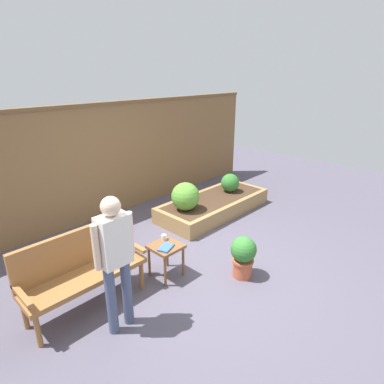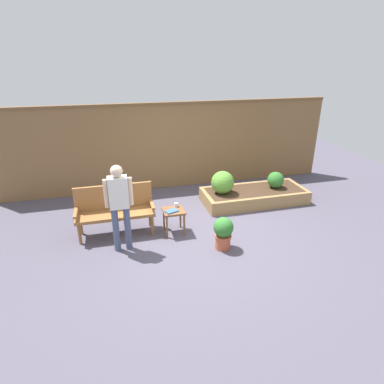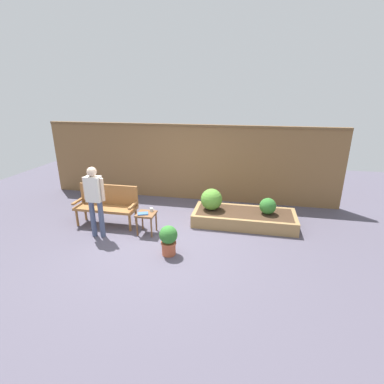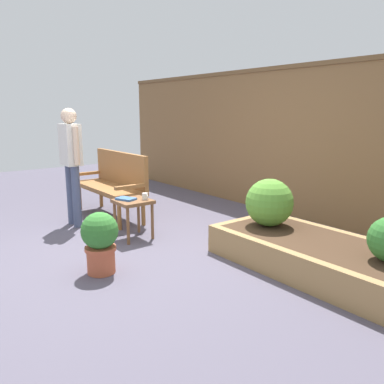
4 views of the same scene
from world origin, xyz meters
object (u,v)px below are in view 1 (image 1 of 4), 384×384
book_on_table (166,247)px  shrub_near_bench (185,196)px  shrub_far_corner (230,183)px  cup_on_table (164,237)px  garden_bench (81,265)px  side_table (166,251)px  person_by_bench (115,254)px  potted_boxwood (243,255)px

book_on_table → shrub_near_bench: bearing=14.7°
book_on_table → shrub_far_corner: (2.68, 1.00, -0.00)m
cup_on_table → book_on_table: 0.23m
book_on_table → garden_bench: bearing=138.9°
side_table → shrub_far_corner: shrub_far_corner is taller
garden_bench → person_by_bench: person_by_bench is taller
garden_bench → side_table: bearing=-15.5°
book_on_table → person_by_bench: 1.07m
potted_boxwood → shrub_near_bench: 1.81m
shrub_far_corner → person_by_bench: 3.86m
side_table → potted_boxwood: potted_boxwood is taller
side_table → book_on_table: 0.13m
shrub_far_corner → person_by_bench: size_ratio=0.24×
garden_bench → side_table: garden_bench is taller
shrub_far_corner → person_by_bench: person_by_bench is taller
garden_bench → side_table: size_ratio=3.00×
book_on_table → potted_boxwood: potted_boxwood is taller
side_table → cup_on_table: 0.19m
garden_bench → book_on_table: size_ratio=6.39×
cup_on_table → potted_boxwood: potted_boxwood is taller
garden_bench → cup_on_table: garden_bench is taller
cup_on_table → side_table: bearing=-123.0°
side_table → potted_boxwood: bearing=-46.6°
cup_on_table → person_by_bench: (-1.06, -0.48, 0.41)m
potted_boxwood → person_by_bench: 1.86m
side_table → shrub_near_bench: bearing=35.5°
shrub_far_corner → book_on_table: bearing=-159.5°
cup_on_table → shrub_far_corner: 2.68m
potted_boxwood → person_by_bench: bearing=166.4°
person_by_bench → side_table: bearing=19.7°
cup_on_table → person_by_bench: size_ratio=0.07×
side_table → cup_on_table: size_ratio=4.61×
garden_bench → shrub_near_bench: bearing=15.0°
garden_bench → cup_on_table: (1.15, -0.17, -0.02)m
shrub_far_corner → person_by_bench: bearing=-160.4°
potted_boxwood → shrub_far_corner: size_ratio=1.57×
garden_bench → person_by_bench: (0.09, -0.65, 0.39)m
potted_boxwood → shrub_far_corner: (1.91, 1.70, 0.16)m
garden_bench → person_by_bench: 0.76m
book_on_table → shrub_far_corner: bearing=-1.1°
book_on_table → shrub_near_bench: 1.69m
side_table → shrub_far_corner: size_ratio=1.26×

